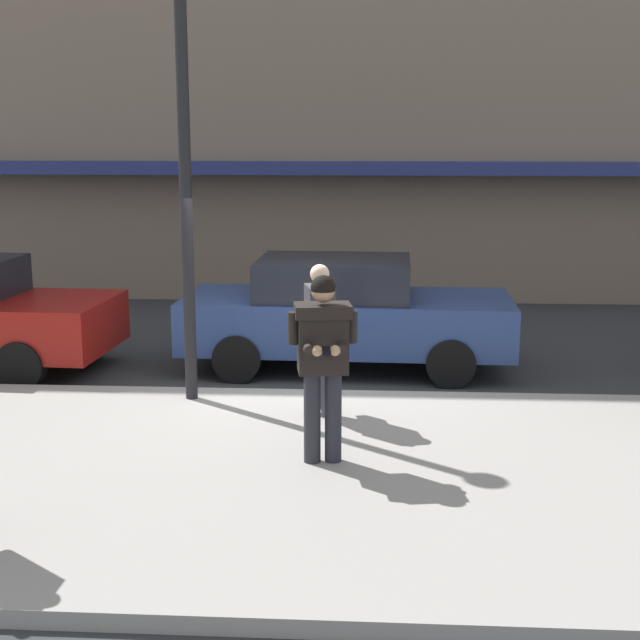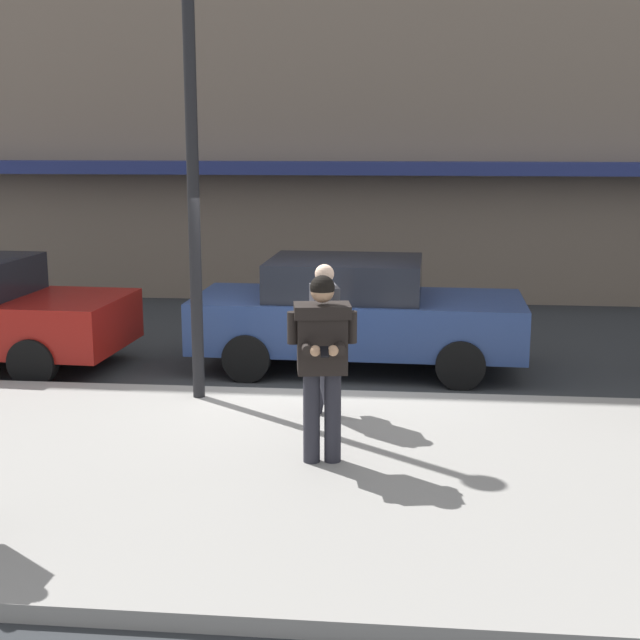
# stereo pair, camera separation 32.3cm
# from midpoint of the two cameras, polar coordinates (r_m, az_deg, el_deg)

# --- Properties ---
(ground_plane) EXTENTS (80.00, 80.00, 0.00)m
(ground_plane) POSITION_cam_midpoint_polar(r_m,az_deg,el_deg) (11.20, 0.04, -4.85)
(ground_plane) COLOR #2B2D30
(sidewalk) EXTENTS (32.00, 5.30, 0.14)m
(sidewalk) POSITION_cam_midpoint_polar(r_m,az_deg,el_deg) (8.43, 4.93, -10.06)
(sidewalk) COLOR gray
(sidewalk) RESTS_ON ground
(curb_paint_line) EXTENTS (28.00, 0.12, 0.01)m
(curb_paint_line) POSITION_cam_midpoint_polar(r_m,az_deg,el_deg) (11.19, 5.18, -4.89)
(curb_paint_line) COLOR silver
(curb_paint_line) RESTS_ON ground
(parked_sedan_mid) EXTENTS (4.55, 2.02, 1.54)m
(parked_sedan_mid) POSITION_cam_midpoint_polar(r_m,az_deg,el_deg) (12.33, 3.01, 0.46)
(parked_sedan_mid) COLOR navy
(parked_sedan_mid) RESTS_ON ground
(man_texting_on_phone) EXTENTS (0.64, 0.62, 1.81)m
(man_texting_on_phone) POSITION_cam_midpoint_polar(r_m,az_deg,el_deg) (8.28, 1.26, -1.85)
(man_texting_on_phone) COLOR #23232B
(man_texting_on_phone) RESTS_ON sidewalk
(pedestrian_with_bag) EXTENTS (0.39, 0.72, 1.70)m
(pedestrian_with_bag) POSITION_cam_midpoint_polar(r_m,az_deg,el_deg) (9.75, 1.22, -0.65)
(pedestrian_with_bag) COLOR #33333D
(pedestrian_with_bag) RESTS_ON sidewalk
(street_lamp_post) EXTENTS (0.36, 0.36, 4.88)m
(street_lamp_post) POSITION_cam_midpoint_polar(r_m,az_deg,el_deg) (10.29, -7.30, 11.33)
(street_lamp_post) COLOR black
(street_lamp_post) RESTS_ON sidewalk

